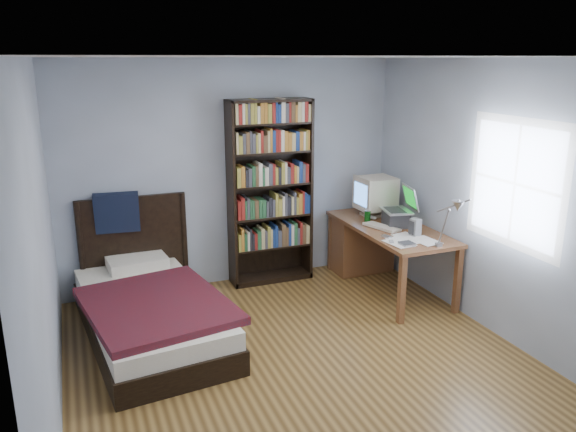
% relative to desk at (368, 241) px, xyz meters
% --- Properties ---
extents(room, '(4.20, 4.24, 2.50)m').
position_rel_desk_xyz_m(room, '(-1.48, -1.67, 0.83)').
color(room, '#543818').
rests_on(room, ground).
extents(desk, '(0.75, 1.67, 0.73)m').
position_rel_desk_xyz_m(desk, '(0.00, 0.00, 0.00)').
color(desk, brown).
rests_on(desk, floor).
extents(crt_monitor, '(0.41, 0.38, 0.46)m').
position_rel_desk_xyz_m(crt_monitor, '(0.06, -0.02, 0.57)').
color(crt_monitor, beige).
rests_on(crt_monitor, desk).
extents(laptop, '(0.41, 0.40, 0.43)m').
position_rel_desk_xyz_m(laptop, '(0.08, -0.47, 0.43)').
color(laptop, '#2D2D30').
rests_on(laptop, desk).
extents(desk_lamp, '(0.22, 0.48, 0.57)m').
position_rel_desk_xyz_m(desk_lamp, '(-0.03, -1.57, 0.77)').
color(desk_lamp, '#99999E').
rests_on(desk_lamp, desk).
extents(keyboard, '(0.29, 0.44, 0.04)m').
position_rel_desk_xyz_m(keyboard, '(-0.12, -0.50, 0.33)').
color(keyboard, beige).
rests_on(keyboard, desk).
extents(speaker, '(0.11, 0.11, 0.18)m').
position_rel_desk_xyz_m(speaker, '(0.06, -0.85, 0.40)').
color(speaker, gray).
rests_on(speaker, desk).
extents(soda_can, '(0.07, 0.07, 0.12)m').
position_rel_desk_xyz_m(soda_can, '(-0.14, -0.21, 0.37)').
color(soda_can, '#083907').
rests_on(soda_can, desk).
extents(mouse, '(0.07, 0.11, 0.04)m').
position_rel_desk_xyz_m(mouse, '(-0.03, -0.15, 0.33)').
color(mouse, silver).
rests_on(mouse, desk).
extents(phone_silver, '(0.08, 0.11, 0.02)m').
position_rel_desk_xyz_m(phone_silver, '(-0.25, -0.80, 0.32)').
color(phone_silver, silver).
rests_on(phone_silver, desk).
extents(phone_grey, '(0.07, 0.09, 0.02)m').
position_rel_desk_xyz_m(phone_grey, '(-0.29, -0.96, 0.32)').
color(phone_grey, gray).
rests_on(phone_grey, desk).
extents(external_drive, '(0.13, 0.13, 0.03)m').
position_rel_desk_xyz_m(external_drive, '(-0.19, -1.09, 0.33)').
color(external_drive, gray).
rests_on(external_drive, desk).
extents(bookshelf, '(0.93, 0.30, 2.07)m').
position_rel_desk_xyz_m(bookshelf, '(-1.12, 0.27, 0.62)').
color(bookshelf, black).
rests_on(bookshelf, floor).
extents(bed, '(1.36, 2.24, 1.16)m').
position_rel_desk_xyz_m(bed, '(-2.62, -0.54, -0.17)').
color(bed, black).
rests_on(bed, floor).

